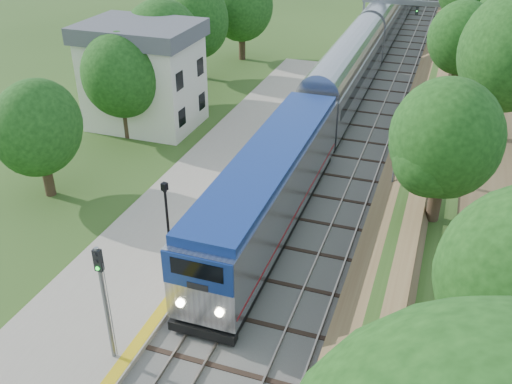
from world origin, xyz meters
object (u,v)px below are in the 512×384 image
(signal_gantry, at_px, (402,13))
(signal_platform, at_px, (104,292))
(signal_farside, at_px, (396,162))
(train, at_px, (383,23))
(station_building, at_px, (143,75))
(lamppost_far, at_px, (168,224))

(signal_gantry, relative_size, signal_platform, 1.56)
(signal_gantry, height_order, signal_farside, signal_gantry)
(train, xyz_separation_m, signal_farside, (6.20, -38.78, 1.31))
(signal_gantry, xyz_separation_m, train, (-2.47, 5.79, -2.44))
(station_building, distance_m, signal_gantry, 29.94)
(lamppost_far, height_order, signal_farside, signal_farside)
(signal_gantry, bearing_deg, signal_platform, -96.38)
(signal_farside, bearing_deg, signal_gantry, 96.45)
(station_building, relative_size, signal_farside, 1.47)
(station_building, xyz_separation_m, signal_gantry, (16.47, 24.99, 0.73))
(lamppost_far, height_order, signal_platform, signal_platform)
(signal_gantry, height_order, train, signal_gantry)
(station_building, xyz_separation_m, train, (14.00, 30.78, -1.71))
(station_building, relative_size, signal_gantry, 1.02)
(signal_platform, bearing_deg, signal_farside, 58.89)
(train, relative_size, signal_platform, 19.52)
(station_building, height_order, train, station_building)
(station_building, relative_size, train, 0.08)
(station_building, xyz_separation_m, signal_platform, (11.10, -23.08, -0.39))
(signal_gantry, distance_m, signal_farside, 33.22)
(train, bearing_deg, signal_gantry, -66.89)
(lamppost_far, distance_m, signal_farside, 12.95)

